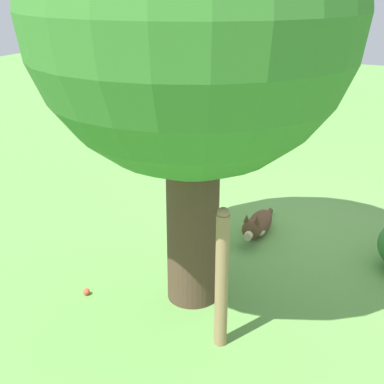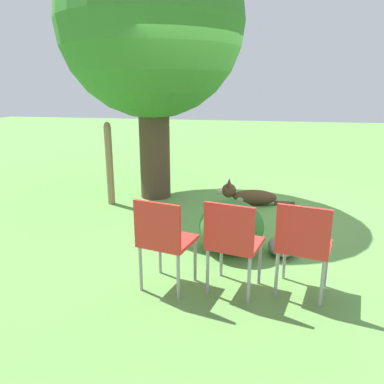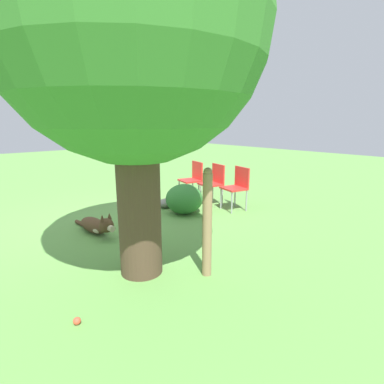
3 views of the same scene
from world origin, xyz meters
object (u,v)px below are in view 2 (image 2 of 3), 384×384
object	(u,v)px
oak_tree	(151,26)
red_chair_1	(232,240)
red_chair_0	(303,243)
red_chair_2	(164,237)
dog	(248,196)
fence_post	(109,164)
tennis_ball	(148,179)

from	to	relation	value
oak_tree	red_chair_1	world-z (taller)	oak_tree
red_chair_0	red_chair_1	world-z (taller)	same
red_chair_2	dog	bearing A→B (deg)	0.38
red_chair_1	red_chair_0	bearing A→B (deg)	-71.06
oak_tree	fence_post	distance (m)	2.18
red_chair_1	dog	bearing A→B (deg)	12.75
red_chair_0	dog	bearing A→B (deg)	25.72
oak_tree	red_chair_0	world-z (taller)	oak_tree
red_chair_2	tennis_ball	world-z (taller)	red_chair_2
red_chair_0	tennis_ball	size ratio (longest dim) A/B	12.81
fence_post	tennis_ball	world-z (taller)	fence_post
red_chair_1	tennis_ball	size ratio (longest dim) A/B	12.81
red_chair_0	fence_post	bearing A→B (deg)	63.77
tennis_ball	fence_post	bearing A→B (deg)	175.27
oak_tree	tennis_ball	xyz separation A→B (m)	(0.96, 0.45, -2.64)
dog	tennis_ball	bearing A→B (deg)	-33.41
dog	red_chair_2	bearing A→B (deg)	72.83
oak_tree	fence_post	size ratio (longest dim) A/B	3.21
red_chair_1	tennis_ball	distance (m)	4.30
fence_post	red_chair_1	bearing A→B (deg)	-136.97
dog	red_chair_0	world-z (taller)	red_chair_0
red_chair_2	tennis_ball	xyz separation A→B (m)	(3.84, 1.40, -0.48)
oak_tree	fence_post	world-z (taller)	oak_tree
red_chair_0	tennis_ball	world-z (taller)	red_chair_0
dog	red_chair_2	size ratio (longest dim) A/B	1.39
red_chair_1	fence_post	bearing A→B (deg)	55.85
oak_tree	tennis_ball	distance (m)	2.85
red_chair_1	tennis_ball	world-z (taller)	red_chair_1
red_chair_0	tennis_ball	distance (m)	4.56
dog	fence_post	size ratio (longest dim) A/B	0.94
red_chair_2	tennis_ball	distance (m)	4.12
red_chair_0	oak_tree	bearing A→B (deg)	50.93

